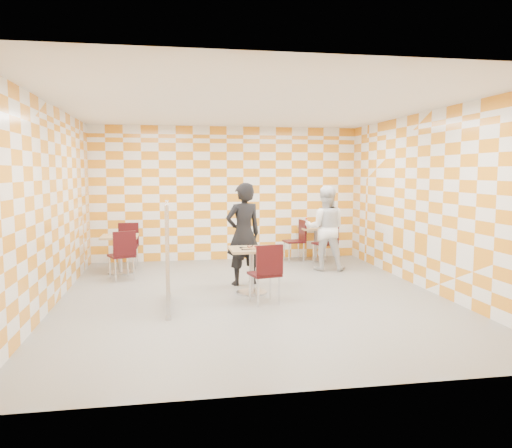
{
  "coord_description": "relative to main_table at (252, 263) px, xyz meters",
  "views": [
    {
      "loc": [
        -1.26,
        -7.72,
        1.99
      ],
      "look_at": [
        0.1,
        0.2,
        1.15
      ],
      "focal_mm": 35.0,
      "sensor_mm": 36.0,
      "label": 1
    }
  ],
  "objects": [
    {
      "name": "soda_bottle",
      "position": [
        2.03,
        2.88,
        0.34
      ],
      "size": [
        0.07,
        0.07,
        0.23
      ],
      "color": "black",
      "rests_on": "second_table"
    },
    {
      "name": "second_table",
      "position": [
        1.93,
        2.83,
        0.0
      ],
      "size": [
        0.7,
        0.7,
        0.75
      ],
      "color": "tan",
      "rests_on": "ground"
    },
    {
      "name": "chair_second_side",
      "position": [
        1.49,
        2.74,
        0.04
      ],
      "size": [
        0.47,
        0.46,
        0.92
      ],
      "color": "#380B0E",
      "rests_on": "ground"
    },
    {
      "name": "partition",
      "position": [
        -1.35,
        -0.63,
        0.28
      ],
      "size": [
        0.08,
        1.38,
        1.55
      ],
      "color": "white",
      "rests_on": "ground"
    },
    {
      "name": "chair_second_front",
      "position": [
        2.01,
        2.21,
        0.04
      ],
      "size": [
        0.55,
        0.56,
        0.92
      ],
      "color": "#380B0E",
      "rests_on": "ground"
    },
    {
      "name": "empty_table",
      "position": [
        -2.29,
        2.05,
        0.0
      ],
      "size": [
        0.7,
        0.7,
        0.75
      ],
      "color": "tan",
      "rests_on": "ground"
    },
    {
      "name": "room_shell",
      "position": [
        -0.03,
        0.32,
        0.99
      ],
      "size": [
        7.0,
        7.0,
        7.0
      ],
      "color": "gray",
      "rests_on": "ground"
    },
    {
      "name": "chair_empty_far",
      "position": [
        -2.18,
        2.69,
        0.04
      ],
      "size": [
        0.43,
        0.44,
        0.92
      ],
      "color": "#380B0E",
      "rests_on": "ground"
    },
    {
      "name": "pizza_on_foil",
      "position": [
        -0.0,
        -0.02,
        0.26
      ],
      "size": [
        0.4,
        0.4,
        0.04
      ],
      "color": "silver",
      "rests_on": "main_table"
    },
    {
      "name": "man_white",
      "position": [
        1.79,
        1.71,
        0.35
      ],
      "size": [
        0.98,
        0.85,
        1.71
      ],
      "primitive_type": "imported",
      "rotation": [
        0.0,
        0.0,
        2.86
      ],
      "color": "white",
      "rests_on": "ground"
    },
    {
      "name": "sport_bottle",
      "position": [
        1.74,
        2.97,
        0.33
      ],
      "size": [
        0.06,
        0.06,
        0.2
      ],
      "color": "white",
      "rests_on": "second_table"
    },
    {
      "name": "chair_main_front",
      "position": [
        0.11,
        -0.74,
        0.04
      ],
      "size": [
        0.5,
        0.51,
        0.92
      ],
      "color": "#380B0E",
      "rests_on": "ground"
    },
    {
      "name": "main_table",
      "position": [
        0.0,
        0.0,
        0.0
      ],
      "size": [
        0.7,
        0.7,
        0.75
      ],
      "color": "tan",
      "rests_on": "ground"
    },
    {
      "name": "man_dark",
      "position": [
        -0.04,
        0.68,
        0.39
      ],
      "size": [
        0.75,
        0.6,
        1.8
      ],
      "primitive_type": "imported",
      "rotation": [
        0.0,
        0.0,
        3.43
      ],
      "color": "black",
      "rests_on": "ground"
    },
    {
      "name": "chair_empty_near",
      "position": [
        -2.17,
        1.35,
        0.04
      ],
      "size": [
        0.56,
        0.56,
        0.92
      ],
      "color": "#380B0E",
      "rests_on": "ground"
    }
  ]
}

